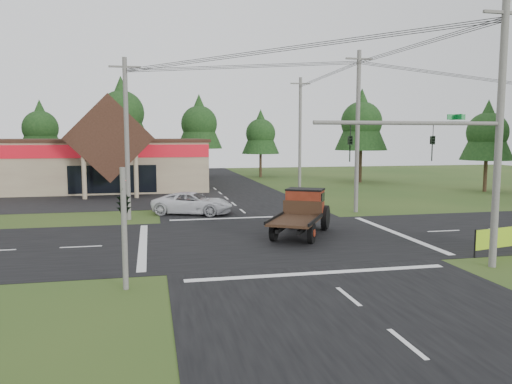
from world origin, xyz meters
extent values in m
plane|color=#2A4719|center=(0.00, 0.00, 0.00)|extent=(120.00, 120.00, 0.00)
cube|color=black|center=(0.00, 0.00, 0.01)|extent=(12.00, 120.00, 0.02)
cube|color=black|center=(0.00, 0.00, 0.01)|extent=(120.00, 12.00, 0.02)
cube|color=black|center=(-14.00, 19.00, 0.01)|extent=(28.00, 14.00, 0.02)
cube|color=gray|center=(-16.00, 30.00, 2.50)|extent=(30.00, 15.00, 5.00)
cube|color=#311D14|center=(-16.00, 30.00, 5.05)|extent=(30.40, 15.40, 0.30)
cube|color=#B50D1A|center=(-16.00, 22.45, 4.10)|extent=(30.00, 0.12, 1.20)
cube|color=#311D14|center=(-10.00, 21.50, 5.30)|extent=(7.78, 4.00, 7.78)
cylinder|color=gray|center=(-12.20, 19.80, 2.00)|extent=(0.40, 0.40, 4.00)
cylinder|color=gray|center=(-7.80, 19.80, 2.00)|extent=(0.40, 0.40, 4.00)
cube|color=black|center=(-10.00, 22.48, 1.50)|extent=(8.00, 0.08, 2.60)
cylinder|color=#595651|center=(7.50, -7.50, 3.50)|extent=(0.24, 0.24, 7.00)
cylinder|color=#595651|center=(3.50, -7.50, 6.00)|extent=(8.00, 0.16, 0.16)
imported|color=black|center=(4.50, -7.50, 5.00)|extent=(0.16, 0.20, 1.00)
imported|color=black|center=(1.00, -7.50, 5.00)|extent=(0.16, 0.20, 1.00)
cube|color=#0C6626|center=(5.50, -7.50, 6.25)|extent=(0.80, 0.04, 0.22)
cylinder|color=#595651|center=(-7.50, -7.50, 2.20)|extent=(0.20, 0.20, 4.40)
imported|color=black|center=(-7.50, -7.30, 3.70)|extent=(0.53, 2.48, 1.00)
sphere|color=#FF0C0C|center=(-7.50, -7.15, 3.90)|extent=(0.18, 0.18, 0.18)
cylinder|color=#595651|center=(7.50, -7.50, 5.50)|extent=(0.30, 0.30, 11.00)
cube|color=#595651|center=(7.50, -7.50, 10.40)|extent=(2.00, 0.12, 0.12)
cylinder|color=#595651|center=(-8.00, 8.00, 5.25)|extent=(0.30, 0.30, 10.50)
cube|color=#595651|center=(-8.00, 8.00, 9.90)|extent=(2.00, 0.12, 0.12)
cylinder|color=#595651|center=(8.00, 8.00, 5.75)|extent=(0.30, 0.30, 11.50)
cube|color=#595651|center=(8.00, 8.00, 10.90)|extent=(2.00, 0.12, 0.12)
cylinder|color=#595651|center=(8.00, 22.00, 5.60)|extent=(0.30, 0.30, 11.20)
cube|color=#595651|center=(8.00, 22.00, 10.60)|extent=(2.00, 0.12, 0.12)
cylinder|color=#332316|center=(-20.00, 42.00, 1.75)|extent=(0.36, 0.36, 3.50)
cone|color=black|center=(-20.00, 42.00, 6.80)|extent=(5.60, 5.60, 6.60)
sphere|color=black|center=(-20.00, 42.00, 6.50)|extent=(4.40, 4.40, 4.40)
cylinder|color=#332316|center=(-10.00, 41.00, 2.27)|extent=(0.36, 0.36, 4.55)
cone|color=black|center=(-10.00, 41.00, 8.84)|extent=(7.28, 7.28, 8.58)
sphere|color=black|center=(-10.00, 41.00, 8.45)|extent=(5.72, 5.72, 5.72)
cylinder|color=#332316|center=(0.00, 42.00, 1.92)|extent=(0.36, 0.36, 3.85)
cone|color=black|center=(0.00, 42.00, 7.48)|extent=(6.16, 6.16, 7.26)
sphere|color=black|center=(0.00, 42.00, 7.15)|extent=(4.84, 4.84, 4.84)
cylinder|color=#332316|center=(8.00, 40.00, 1.57)|extent=(0.36, 0.36, 3.15)
cone|color=black|center=(8.00, 40.00, 6.12)|extent=(5.04, 5.04, 5.94)
sphere|color=black|center=(8.00, 40.00, 5.85)|extent=(3.96, 3.96, 3.96)
cylinder|color=#332316|center=(18.00, 30.00, 1.92)|extent=(0.36, 0.36, 3.85)
cone|color=black|center=(18.00, 30.00, 7.48)|extent=(6.16, 6.16, 7.26)
sphere|color=black|center=(18.00, 30.00, 7.15)|extent=(4.84, 4.84, 4.84)
cylinder|color=#332316|center=(26.00, 18.00, 1.57)|extent=(0.36, 0.36, 3.15)
cone|color=black|center=(26.00, 18.00, 6.12)|extent=(5.04, 5.04, 5.94)
sphere|color=black|center=(26.00, 18.00, 5.85)|extent=(3.96, 3.96, 3.96)
imported|color=silver|center=(-3.68, 9.54, 0.78)|extent=(6.16, 4.50, 1.56)
camera|label=1|loc=(-6.54, -25.56, 5.48)|focal=35.00mm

